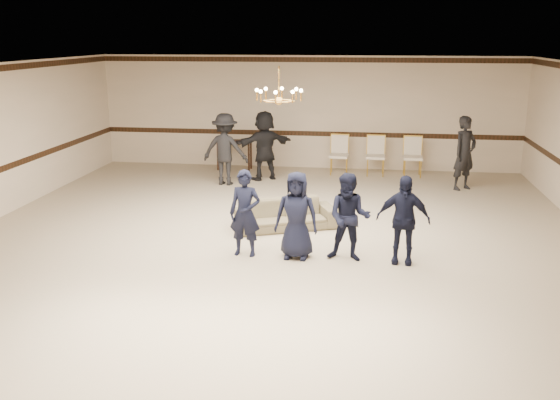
{
  "coord_description": "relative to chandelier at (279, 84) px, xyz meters",
  "views": [
    {
      "loc": [
        1.63,
        -10.56,
        3.77
      ],
      "look_at": [
        0.23,
        -0.5,
        1.02
      ],
      "focal_mm": 39.41,
      "sensor_mm": 36.0,
      "label": 1
    }
  ],
  "objects": [
    {
      "name": "crown_molding",
      "position": [
        0.0,
        5.99,
        0.21
      ],
      "size": [
        12.0,
        0.02,
        0.14
      ],
      "primitive_type": "cube",
      "color": "black",
      "rests_on": "wall_back"
    },
    {
      "name": "adult_right",
      "position": [
        4.1,
        3.91,
        -1.95
      ],
      "size": [
        0.8,
        0.76,
        1.84
      ],
      "primitive_type": "imported",
      "rotation": [
        0.0,
        0.0,
        0.66
      ],
      "color": "black",
      "rests_on": "floor"
    },
    {
      "name": "console_table",
      "position": [
        -2.05,
        5.42,
        -2.45
      ],
      "size": [
        1.05,
        0.52,
        0.85
      ],
      "primitive_type": "cube",
      "rotation": [
        0.0,
        0.0,
        0.1
      ],
      "color": "#321910",
      "rests_on": "floor"
    },
    {
      "name": "adult_mid",
      "position": [
        -1.0,
        4.31,
        -1.95
      ],
      "size": [
        1.72,
        1.41,
        1.84
      ],
      "primitive_type": "imported",
      "rotation": [
        0.0,
        0.0,
        3.74
      ],
      "color": "black",
      "rests_on": "floor"
    },
    {
      "name": "boy_a",
      "position": [
        -0.38,
        -1.51,
        -2.11
      ],
      "size": [
        0.59,
        0.42,
        1.53
      ],
      "primitive_type": "imported",
      "rotation": [
        0.0,
        0.0,
        -0.1
      ],
      "color": "black",
      "rests_on": "floor"
    },
    {
      "name": "boy_b",
      "position": [
        0.52,
        -1.51,
        -2.11
      ],
      "size": [
        0.77,
        0.53,
        1.53
      ],
      "primitive_type": "imported",
      "rotation": [
        0.0,
        0.0,
        -0.06
      ],
      "color": "black",
      "rests_on": "floor"
    },
    {
      "name": "chandelier",
      "position": [
        0.0,
        0.0,
        0.0
      ],
      "size": [
        0.94,
        0.94,
        0.89
      ],
      "primitive_type": null,
      "color": "gold",
      "rests_on": "ceiling"
    },
    {
      "name": "boy_c",
      "position": [
        1.42,
        -1.51,
        -2.11
      ],
      "size": [
        0.81,
        0.66,
        1.53
      ],
      "primitive_type": "imported",
      "rotation": [
        0.0,
        0.0,
        -0.12
      ],
      "color": "black",
      "rests_on": "floor"
    },
    {
      "name": "banquet_chair_right",
      "position": [
        2.95,
        5.22,
        -2.34
      ],
      "size": [
        0.52,
        0.52,
        1.07
      ],
      "primitive_type": null,
      "rotation": [
        0.0,
        0.0,
        0.01
      ],
      "color": "beige",
      "rests_on": "floor"
    },
    {
      "name": "room",
      "position": [
        0.0,
        -1.0,
        -1.28
      ],
      "size": [
        12.01,
        14.01,
        3.21
      ],
      "color": "tan",
      "rests_on": "ground"
    },
    {
      "name": "adult_left",
      "position": [
        -1.9,
        3.61,
        -1.95
      ],
      "size": [
        1.26,
        0.81,
        1.84
      ],
      "primitive_type": "imported",
      "rotation": [
        0.0,
        0.0,
        3.03
      ],
      "color": "black",
      "rests_on": "floor"
    },
    {
      "name": "boy_d",
      "position": [
        2.32,
        -1.51,
        -2.11
      ],
      "size": [
        0.93,
        0.45,
        1.53
      ],
      "primitive_type": "imported",
      "rotation": [
        0.0,
        0.0,
        -0.09
      ],
      "color": "black",
      "rests_on": "floor"
    },
    {
      "name": "chair_rail",
      "position": [
        0.0,
        5.99,
        -1.88
      ],
      "size": [
        12.0,
        0.02,
        0.14
      ],
      "primitive_type": "cube",
      "color": "black",
      "rests_on": "wall_back"
    },
    {
      "name": "banquet_chair_mid",
      "position": [
        1.95,
        5.22,
        -2.34
      ],
      "size": [
        0.54,
        0.54,
        1.07
      ],
      "primitive_type": null,
      "rotation": [
        0.0,
        0.0,
        -0.05
      ],
      "color": "beige",
      "rests_on": "floor"
    },
    {
      "name": "settee",
      "position": [
        0.12,
        0.12,
        -2.59
      ],
      "size": [
        2.11,
        1.47,
        0.58
      ],
      "primitive_type": "imported",
      "rotation": [
        0.0,
        0.0,
        0.4
      ],
      "color": "#696046",
      "rests_on": "floor"
    },
    {
      "name": "banquet_chair_left",
      "position": [
        0.95,
        5.22,
        -2.34
      ],
      "size": [
        0.56,
        0.56,
        1.07
      ],
      "primitive_type": null,
      "rotation": [
        0.0,
        0.0,
        -0.1
      ],
      "color": "beige",
      "rests_on": "floor"
    }
  ]
}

